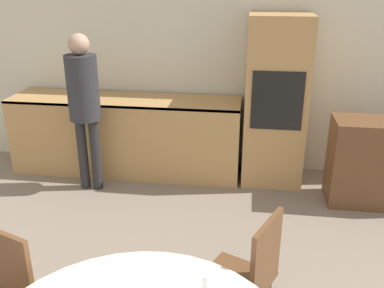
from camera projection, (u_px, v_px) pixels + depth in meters
wall_back at (219, 58)px, 4.82m from camera, size 6.37×0.05×2.60m
kitchen_counter at (127, 134)px, 4.95m from camera, size 2.61×0.60×0.89m
oven_unit at (275, 102)px, 4.57m from camera, size 0.64×0.59×1.81m
sideboard at (381, 163)px, 4.23m from camera, size 0.99×0.45×0.87m
chair_far_right at (250, 275)px, 2.54m from camera, size 0.53×0.53×0.91m
person_standing at (84, 96)px, 4.31m from camera, size 0.32×0.32×1.65m
salt_shaker at (206, 284)px, 2.09m from camera, size 0.03×0.03×0.09m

